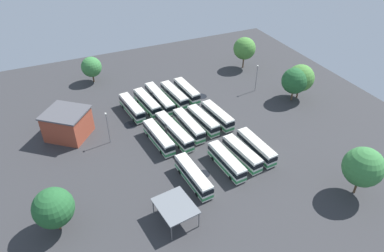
# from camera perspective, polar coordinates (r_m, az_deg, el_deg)

# --- Properties ---
(ground_plane) EXTENTS (108.64, 108.64, 0.00)m
(ground_plane) POSITION_cam_1_polar(r_m,az_deg,el_deg) (84.48, -0.47, -0.98)
(ground_plane) COLOR #333335
(bus_row0_slot0) EXTENTS (11.60, 3.83, 3.52)m
(bus_row0_slot0) POSITION_cam_1_polar(r_m,az_deg,el_deg) (91.41, -9.73, 2.96)
(bus_row0_slot0) COLOR silver
(bus_row0_slot0) RESTS_ON ground_plane
(bus_row0_slot1) EXTENTS (11.91, 3.90, 3.52)m
(bus_row0_slot1) POSITION_cam_1_polar(r_m,az_deg,el_deg) (92.99, -7.32, 3.81)
(bus_row0_slot1) COLOR silver
(bus_row0_slot1) RESTS_ON ground_plane
(bus_row0_slot2) EXTENTS (14.31, 3.54, 3.52)m
(bus_row0_slot2) POSITION_cam_1_polar(r_m,az_deg,el_deg) (94.48, -5.34, 4.50)
(bus_row0_slot2) COLOR silver
(bus_row0_slot2) RESTS_ON ground_plane
(bus_row0_slot3) EXTENTS (11.93, 3.70, 3.52)m
(bus_row0_slot3) POSITION_cam_1_polar(r_m,az_deg,el_deg) (95.80, -2.90, 5.08)
(bus_row0_slot3) COLOR silver
(bus_row0_slot3) RESTS_ON ground_plane
(bus_row0_slot4) EXTENTS (11.34, 3.30, 3.52)m
(bus_row0_slot4) POSITION_cam_1_polar(r_m,az_deg,el_deg) (97.61, -0.87, 5.74)
(bus_row0_slot4) COLOR silver
(bus_row0_slot4) RESTS_ON ground_plane
(bus_row1_slot0) EXTENTS (11.96, 3.69, 3.52)m
(bus_row1_slot0) POSITION_cam_1_polar(r_m,az_deg,el_deg) (80.05, -5.46, -1.85)
(bus_row1_slot0) COLOR silver
(bus_row1_slot0) RESTS_ON ground_plane
(bus_row1_slot1) EXTENTS (14.37, 4.27, 3.52)m
(bus_row1_slot1) POSITION_cam_1_polar(r_m,az_deg,el_deg) (81.77, -2.98, -0.81)
(bus_row1_slot1) COLOR silver
(bus_row1_slot1) RESTS_ON ground_plane
(bus_row1_slot2) EXTENTS (12.06, 3.39, 3.52)m
(bus_row1_slot2) POSITION_cam_1_polar(r_m,az_deg,el_deg) (83.51, -0.55, 0.10)
(bus_row1_slot2) COLOR silver
(bus_row1_slot2) RESTS_ON ground_plane
(bus_row1_slot3) EXTENTS (11.25, 3.79, 3.52)m
(bus_row1_slot3) POSITION_cam_1_polar(r_m,az_deg,el_deg) (85.25, 1.80, 0.90)
(bus_row1_slot3) COLOR silver
(bus_row1_slot3) RESTS_ON ground_plane
(bus_row1_slot4) EXTENTS (11.33, 3.72, 3.52)m
(bus_row1_slot4) POSITION_cam_1_polar(r_m,az_deg,el_deg) (87.19, 4.15, 1.68)
(bus_row1_slot4) COLOR silver
(bus_row1_slot4) RESTS_ON ground_plane
(bus_row2_slot0) EXTENTS (11.77, 3.37, 3.52)m
(bus_row2_slot0) POSITION_cam_1_polar(r_m,az_deg,el_deg) (69.98, 0.21, -8.14)
(bus_row2_slot0) COLOR silver
(bus_row2_slot0) RESTS_ON ground_plane
(bus_row2_slot2) EXTENTS (11.28, 3.32, 3.52)m
(bus_row2_slot2) POSITION_cam_1_polar(r_m,az_deg,el_deg) (73.59, 5.64, -5.75)
(bus_row2_slot2) COLOR silver
(bus_row2_slot2) RESTS_ON ground_plane
(bus_row2_slot3) EXTENTS (11.19, 3.75, 3.52)m
(bus_row2_slot3) POSITION_cam_1_polar(r_m,az_deg,el_deg) (75.93, 8.12, -4.46)
(bus_row2_slot3) COLOR silver
(bus_row2_slot3) RESTS_ON ground_plane
(bus_row2_slot4) EXTENTS (11.54, 3.29, 3.52)m
(bus_row2_slot4) POSITION_cam_1_polar(r_m,az_deg,el_deg) (78.16, 10.39, -3.40)
(bus_row2_slot4) COLOR silver
(bus_row2_slot4) RESTS_ON ground_plane
(depot_building) EXTENTS (12.51, 12.62, 6.64)m
(depot_building) POSITION_cam_1_polar(r_m,az_deg,el_deg) (86.46, -19.58, 0.34)
(depot_building) COLOR #99422D
(depot_building) RESTS_ON ground_plane
(maintenance_shelter) EXTENTS (8.07, 6.89, 3.79)m
(maintenance_shelter) POSITION_cam_1_polar(r_m,az_deg,el_deg) (62.30, -2.72, -12.90)
(maintenance_shelter) COLOR slate
(maintenance_shelter) RESTS_ON ground_plane
(lamp_post_mid_lot) EXTENTS (0.56, 0.28, 8.01)m
(lamp_post_mid_lot) POSITION_cam_1_polar(r_m,az_deg,el_deg) (80.88, -13.53, -0.11)
(lamp_post_mid_lot) COLOR slate
(lamp_post_mid_lot) RESTS_ON ground_plane
(lamp_post_far_corner) EXTENTS (0.56, 0.28, 7.91)m
(lamp_post_far_corner) POSITION_cam_1_polar(r_m,az_deg,el_deg) (101.05, 10.44, 7.84)
(lamp_post_far_corner) COLOR slate
(lamp_post_far_corner) RESTS_ON ground_plane
(tree_northwest) EXTENTS (7.53, 7.53, 10.37)m
(tree_northwest) POSITION_cam_1_polar(r_m,az_deg,el_deg) (72.12, 26.08, -6.01)
(tree_northwest) COLOR brown
(tree_northwest) RESTS_ON ground_plane
(tree_northeast) EXTENTS (7.33, 7.33, 9.68)m
(tree_northeast) POSITION_cam_1_polar(r_m,az_deg,el_deg) (99.70, 17.23, 7.46)
(tree_northeast) COLOR brown
(tree_northeast) RESTS_ON ground_plane
(tree_north_edge) EXTENTS (6.94, 6.94, 8.72)m
(tree_north_edge) POSITION_cam_1_polar(r_m,az_deg,el_deg) (64.04, -21.61, -12.27)
(tree_north_edge) COLOR brown
(tree_north_edge) RESTS_ON ground_plane
(tree_west_edge) EXTENTS (5.93, 5.93, 7.78)m
(tree_west_edge) POSITION_cam_1_polar(r_m,az_deg,el_deg) (108.28, -16.04, 9.22)
(tree_west_edge) COLOR brown
(tree_west_edge) RESTS_ON ground_plane
(tree_south_edge) EXTENTS (6.94, 6.94, 9.99)m
(tree_south_edge) POSITION_cam_1_polar(r_m,az_deg,el_deg) (113.46, 8.53, 12.36)
(tree_south_edge) COLOR brown
(tree_south_edge) RESTS_ON ground_plane
(tree_east_edge) EXTENTS (6.99, 6.99, 9.40)m
(tree_east_edge) POSITION_cam_1_polar(r_m,az_deg,el_deg) (98.07, 16.36, 7.07)
(tree_east_edge) COLOR brown
(tree_east_edge) RESTS_ON ground_plane
(puddle_between_rows) EXTENTS (2.49, 2.49, 0.01)m
(puddle_between_rows) POSITION_cam_1_polar(r_m,az_deg,el_deg) (73.20, 1.97, -7.79)
(puddle_between_rows) COLOR black
(puddle_between_rows) RESTS_ON ground_plane
(puddle_back_corner) EXTENTS (3.17, 3.17, 0.01)m
(puddle_back_corner) POSITION_cam_1_polar(r_m,az_deg,el_deg) (98.68, 1.51, 4.84)
(puddle_back_corner) COLOR black
(puddle_back_corner) RESTS_ON ground_plane
(puddle_centre_drain) EXTENTS (2.38, 2.38, 0.01)m
(puddle_centre_drain) POSITION_cam_1_polar(r_m,az_deg,el_deg) (84.63, -2.14, -0.93)
(puddle_centre_drain) COLOR black
(puddle_centre_drain) RESTS_ON ground_plane
(puddle_front_lane) EXTENTS (3.46, 3.46, 0.01)m
(puddle_front_lane) POSITION_cam_1_polar(r_m,az_deg,el_deg) (88.26, -9.91, 0.20)
(puddle_front_lane) COLOR black
(puddle_front_lane) RESTS_ON ground_plane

